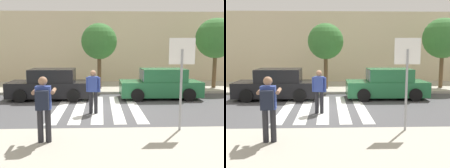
# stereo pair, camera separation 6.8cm
# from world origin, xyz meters

# --- Properties ---
(ground_plane) EXTENTS (120.00, 120.00, 0.00)m
(ground_plane) POSITION_xyz_m (0.00, 0.00, 0.00)
(ground_plane) COLOR #4C4C4F
(sidewalk_far) EXTENTS (60.00, 4.80, 0.14)m
(sidewalk_far) POSITION_xyz_m (0.00, 6.00, 0.07)
(sidewalk_far) COLOR #B2AD9E
(sidewalk_far) RESTS_ON ground
(building_facade_far) EXTENTS (56.00, 4.00, 5.26)m
(building_facade_far) POSITION_xyz_m (0.00, 10.40, 2.63)
(building_facade_far) COLOR beige
(building_facade_far) RESTS_ON ground
(crosswalk_stripe_0) EXTENTS (0.44, 5.20, 0.01)m
(crosswalk_stripe_0) POSITION_xyz_m (-1.60, 0.20, 0.00)
(crosswalk_stripe_0) COLOR silver
(crosswalk_stripe_0) RESTS_ON ground
(crosswalk_stripe_1) EXTENTS (0.44, 5.20, 0.01)m
(crosswalk_stripe_1) POSITION_xyz_m (-0.80, 0.20, 0.00)
(crosswalk_stripe_1) COLOR silver
(crosswalk_stripe_1) RESTS_ON ground
(crosswalk_stripe_2) EXTENTS (0.44, 5.20, 0.01)m
(crosswalk_stripe_2) POSITION_xyz_m (0.00, 0.20, 0.00)
(crosswalk_stripe_2) COLOR silver
(crosswalk_stripe_2) RESTS_ON ground
(crosswalk_stripe_3) EXTENTS (0.44, 5.20, 0.01)m
(crosswalk_stripe_3) POSITION_xyz_m (0.80, 0.20, 0.00)
(crosswalk_stripe_3) COLOR silver
(crosswalk_stripe_3) RESTS_ON ground
(crosswalk_stripe_4) EXTENTS (0.44, 5.20, 0.01)m
(crosswalk_stripe_4) POSITION_xyz_m (1.60, 0.20, 0.00)
(crosswalk_stripe_4) COLOR silver
(crosswalk_stripe_4) RESTS_ON ground
(stop_sign) EXTENTS (0.76, 0.08, 2.73)m
(stop_sign) POSITION_xyz_m (2.50, -3.48, 2.14)
(stop_sign) COLOR gray
(stop_sign) RESTS_ON sidewalk_near
(photographer_with_backpack) EXTENTS (0.62, 0.87, 1.72)m
(photographer_with_backpack) POSITION_xyz_m (-1.33, -4.40, 1.17)
(photographer_with_backpack) COLOR #232328
(photographer_with_backpack) RESTS_ON sidewalk_near
(pedestrian_crossing) EXTENTS (0.57, 0.31, 1.72)m
(pedestrian_crossing) POSITION_xyz_m (-0.17, -0.79, 0.97)
(pedestrian_crossing) COLOR #232328
(pedestrian_crossing) RESTS_ON ground
(parked_car_black) EXTENTS (4.10, 1.92, 1.55)m
(parked_car_black) POSITION_xyz_m (-2.42, 2.30, 0.73)
(parked_car_black) COLOR black
(parked_car_black) RESTS_ON ground
(parked_car_green) EXTENTS (4.10, 1.92, 1.55)m
(parked_car_green) POSITION_xyz_m (3.23, 2.30, 0.73)
(parked_car_green) COLOR #236B3D
(parked_car_green) RESTS_ON ground
(street_tree_center) EXTENTS (2.15, 2.15, 3.94)m
(street_tree_center) POSITION_xyz_m (0.04, 4.88, 2.98)
(street_tree_center) COLOR brown
(street_tree_center) RESTS_ON sidewalk_far
(street_tree_east) EXTENTS (2.46, 2.46, 4.30)m
(street_tree_east) POSITION_xyz_m (7.23, 5.04, 3.19)
(street_tree_east) COLOR brown
(street_tree_east) RESTS_ON sidewalk_far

